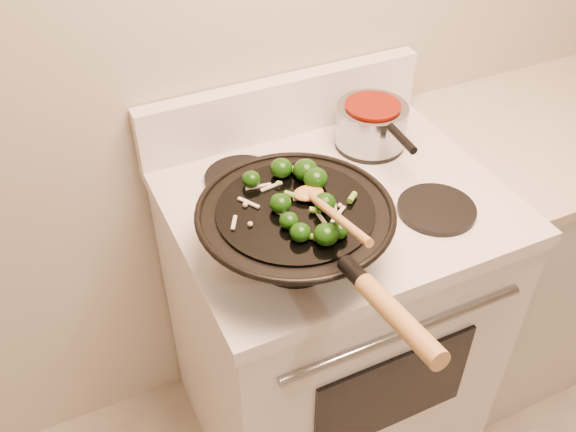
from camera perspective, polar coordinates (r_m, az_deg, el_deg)
name	(u,v)px	position (r m, az deg, el deg)	size (l,w,h in m)	color
stove	(328,319)	(1.84, 3.55, -9.14)	(0.78, 0.67, 1.08)	white
counter_unit	(529,241)	(2.23, 20.60, -2.05)	(0.80, 0.62, 0.91)	silver
wok	(296,231)	(1.30, 0.74, -1.33)	(0.40, 0.67, 0.20)	black
stirfry	(303,196)	(1.27, 1.32, 1.77)	(0.27, 0.27, 0.05)	#103508
wooden_spoon	(324,206)	(1.22, 3.21, 0.89)	(0.07, 0.29, 0.10)	#AB7A43
saucepan	(372,123)	(1.66, 7.44, 8.16)	(0.18, 0.29, 0.11)	gray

